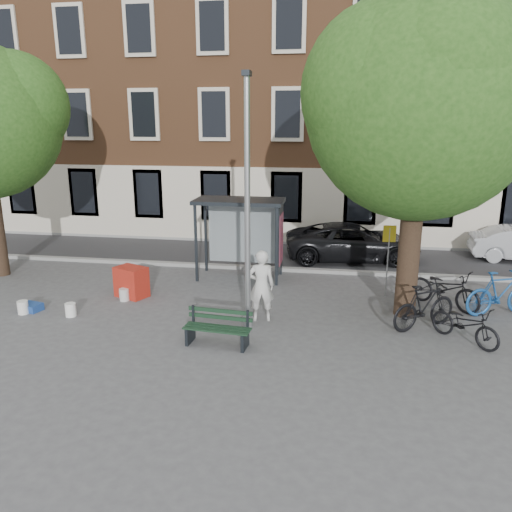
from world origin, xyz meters
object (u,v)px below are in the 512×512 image
Objects in this scene: lamppost at (247,218)px; notice_sign at (389,244)px; painter at (261,286)px; bus_shelter at (252,221)px; bike_a at (445,288)px; bike_b at (501,293)px; bike_c at (465,324)px; red_stand at (131,282)px; car_dark at (352,242)px; bike_d at (424,306)px; bench at (218,330)px.

notice_sign is (3.63, 2.95, -1.20)m from lamppost.
lamppost is at bearing 49.71° from painter.
lamppost reaches higher than bus_shelter.
notice_sign is (3.36, 2.48, 0.65)m from painter.
painter reaches higher than bike_a.
bike_b is (7.10, -2.23, -1.31)m from bus_shelter.
bike_c is 9.12m from red_stand.
painter is 0.90× the size of bike_a.
bus_shelter is at bearing 122.71° from car_dark.
bike_d is at bearing 95.32° from bike_c.
lamppost is 7.69m from car_dark.
bike_a is 2.34m from bike_c.
bench is at bearing -40.43° from red_stand.
bike_c is at bearing -167.82° from car_dark.
red_stand is (-8.14, 1.05, -0.14)m from bike_d.
red_stand is (-3.18, -2.45, -1.47)m from bus_shelter.
bus_shelter is 3.17× the size of red_stand.
painter is 0.92× the size of bike_b.
bus_shelter is (-0.61, 4.11, -0.87)m from lamppost.
car_dark is (-2.45, 6.97, 0.22)m from bike_c.
bus_shelter reaches higher than red_stand.
painter reaches higher than red_stand.
notice_sign is at bearing -154.63° from painter.
notice_sign is (-0.72, 2.35, 1.00)m from bike_d.
bike_c is (5.77, -4.20, -1.46)m from bus_shelter.
car_dark is 5.48× the size of red_stand.
bench is (0.11, -5.26, -1.55)m from bus_shelter.
bench is 5.16m from bike_d.
red_stand is at bearing 144.87° from bench.
bus_shelter is 1.40× the size of bike_b.
bus_shelter is 7.28m from bike_c.
notice_sign is (4.24, -1.15, -0.33)m from bus_shelter.
bench is (-0.76, -1.63, -0.57)m from painter.
bike_a is at bearing -61.15° from bike_d.
bench is at bearing -113.23° from lamppost.
bench is at bearing 92.33° from bike_b.
car_dark reaches higher than bike_a.
notice_sign is (0.92, -3.93, 0.90)m from car_dark.
car_dark is (2.44, 6.41, -0.26)m from painter.
bench is 5.76m from bike_c.
bike_b is at bearing -66.80° from bike_a.
bike_b is 2.38m from bike_c.
bench is 4.33m from red_stand.
notice_sign is (4.12, 4.11, 1.22)m from bench.
bike_c is 3.59m from notice_sign.
notice_sign reaches higher than painter.
bike_b is at bearing 1.23° from red_stand.
bike_c is at bearing 124.89° from bike_b.
car_dark reaches higher than red_stand.
bench is 5.94m from notice_sign.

